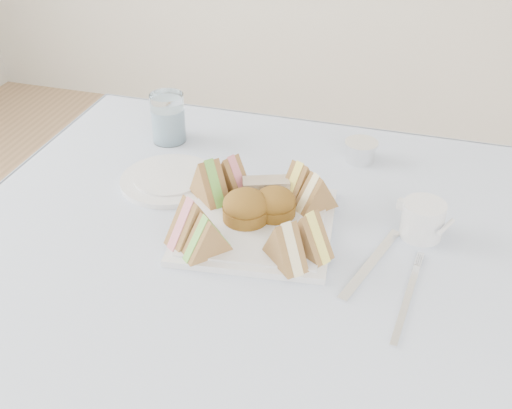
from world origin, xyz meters
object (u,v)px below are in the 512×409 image
(table, at_px, (241,400))
(water_glass, at_px, (168,118))
(creamer_jug, at_px, (423,220))
(serving_plate, at_px, (256,225))

(table, xyz_separation_m, water_glass, (-0.26, 0.33, 0.43))
(table, relative_size, creamer_jug, 12.40)
(table, xyz_separation_m, serving_plate, (0.01, 0.07, 0.38))
(table, bearing_deg, serving_plate, 81.49)
(table, distance_m, water_glass, 0.60)
(serving_plate, bearing_deg, table, -105.24)
(water_glass, xyz_separation_m, creamer_jug, (0.55, -0.20, -0.02))
(table, bearing_deg, water_glass, 128.57)
(table, distance_m, serving_plate, 0.39)
(serving_plate, distance_m, water_glass, 0.38)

